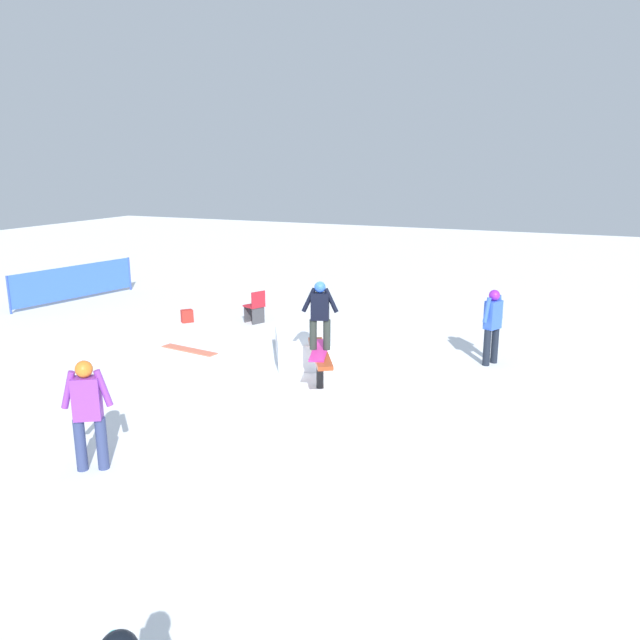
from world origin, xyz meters
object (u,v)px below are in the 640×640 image
object	(u,v)px
rail_feature	(320,357)
loose_snowboard_coral	(189,350)
main_rider_on_rail	(320,317)
folding_chair	(255,308)
bystander_blue	(492,323)
bystander_purple	(88,409)
backpack_on_snow	(187,316)

from	to	relation	value
rail_feature	loose_snowboard_coral	size ratio (longest dim) A/B	1.21
main_rider_on_rail	loose_snowboard_coral	bearing A→B (deg)	-123.12
rail_feature	loose_snowboard_coral	xyz separation A→B (m)	(-1.02, -3.72, -0.60)
rail_feature	folding_chair	bearing A→B (deg)	-166.82
bystander_blue	loose_snowboard_coral	bearing A→B (deg)	-48.37
bystander_blue	folding_chair	size ratio (longest dim) A/B	1.84
folding_chair	main_rider_on_rail	bearing A→B (deg)	66.38
main_rider_on_rail	bystander_purple	xyz separation A→B (m)	(4.27, -1.61, -0.49)
rail_feature	folding_chair	distance (m)	5.26
rail_feature	backpack_on_snow	size ratio (longest dim) A/B	5.27
rail_feature	loose_snowboard_coral	world-z (taller)	rail_feature
main_rider_on_rail	backpack_on_snow	size ratio (longest dim) A/B	4.15
backpack_on_snow	folding_chair	bearing A→B (deg)	151.46
bystander_purple	folding_chair	bearing A→B (deg)	71.49
folding_chair	backpack_on_snow	distance (m)	1.87
rail_feature	bystander_blue	xyz separation A→B (m)	(-2.78, 2.75, 0.30)
bystander_purple	backpack_on_snow	size ratio (longest dim) A/B	4.70
bystander_purple	bystander_blue	bearing A→B (deg)	26.16
rail_feature	main_rider_on_rail	world-z (taller)	main_rider_on_rail
bystander_purple	bystander_blue	distance (m)	8.29
bystander_purple	rail_feature	bearing A→B (deg)	37.22
main_rider_on_rail	bystander_purple	bearing A→B (deg)	-38.52
loose_snowboard_coral	backpack_on_snow	size ratio (longest dim) A/B	4.35
bystander_blue	loose_snowboard_coral	distance (m)	6.76
bystander_purple	loose_snowboard_coral	xyz separation A→B (m)	(-5.28, -2.11, -0.89)
rail_feature	bystander_blue	world-z (taller)	bystander_blue
rail_feature	main_rider_on_rail	xyz separation A→B (m)	(0.00, 0.00, 0.78)
main_rider_on_rail	rail_feature	bearing A→B (deg)	0.00
loose_snowboard_coral	backpack_on_snow	bearing A→B (deg)	-45.87
main_rider_on_rail	backpack_on_snow	bearing A→B (deg)	-138.77
rail_feature	bystander_purple	world-z (taller)	bystander_purple
main_rider_on_rail	folding_chair	size ratio (longest dim) A/B	1.60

